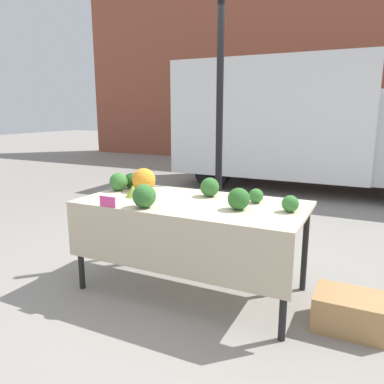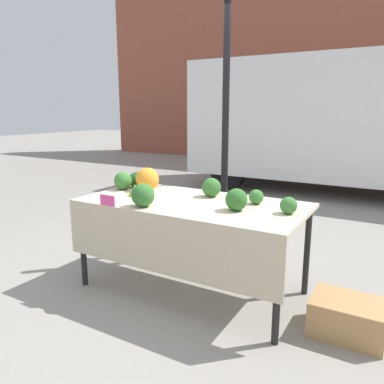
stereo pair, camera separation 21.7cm
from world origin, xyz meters
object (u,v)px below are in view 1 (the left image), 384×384
Objects in this scene: orange_cauliflower at (144,180)px; produce_crate at (349,311)px; price_sign at (107,202)px; parked_truck at (303,122)px.

produce_crate is (1.84, -0.21, -0.77)m from orange_cauliflower.
price_sign is at bearing -167.22° from produce_crate.
produce_crate is at bearing 12.78° from price_sign.
parked_truck is at bearing 83.90° from price_sign.
produce_crate is (1.21, -4.89, -1.17)m from parked_truck.
orange_cauliflower is 1.47× the size of price_sign.
price_sign is at bearing -96.10° from parked_truck.
parked_truck reaches higher than price_sign.
price_sign is (0.06, -0.61, -0.07)m from orange_cauliflower.
orange_cauliflower reaches higher than price_sign.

